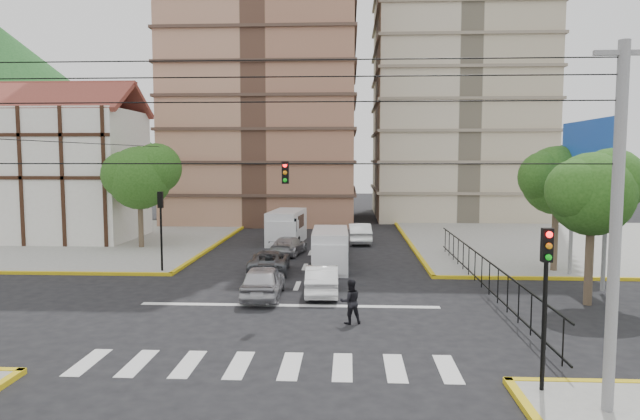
# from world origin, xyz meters

# --- Properties ---
(ground) EXTENTS (160.00, 160.00, 0.00)m
(ground) POSITION_xyz_m (0.00, 0.00, 0.00)
(ground) COLOR black
(ground) RESTS_ON ground
(sidewalk_nw) EXTENTS (26.00, 26.00, 0.15)m
(sidewalk_nw) POSITION_xyz_m (-20.00, 20.00, 0.07)
(sidewalk_nw) COLOR gray
(sidewalk_nw) RESTS_ON ground
(sidewalk_ne) EXTENTS (26.00, 26.00, 0.15)m
(sidewalk_ne) POSITION_xyz_m (20.00, 20.00, 0.07)
(sidewalk_ne) COLOR gray
(sidewalk_ne) RESTS_ON ground
(crosswalk_stripes) EXTENTS (12.00, 2.40, 0.01)m
(crosswalk_stripes) POSITION_xyz_m (0.00, -6.00, 0.01)
(crosswalk_stripes) COLOR silver
(crosswalk_stripes) RESTS_ON ground
(stop_line) EXTENTS (13.00, 0.40, 0.01)m
(stop_line) POSITION_xyz_m (0.00, 1.20, 0.01)
(stop_line) COLOR silver
(stop_line) RESTS_ON ground
(tudor_building) EXTENTS (10.80, 8.05, 12.23)m
(tudor_building) POSITION_xyz_m (-19.00, 20.00, 5.25)
(tudor_building) COLOR silver
(tudor_building) RESTS_ON ground
(distant_hill) EXTENTS (70.00, 70.00, 28.00)m
(distant_hill) POSITION_xyz_m (-55.00, 70.00, 14.00)
(distant_hill) COLOR #1A4F1D
(distant_hill) RESTS_ON ground
(park_fence) EXTENTS (0.10, 22.50, 1.66)m
(park_fence) POSITION_xyz_m (9.00, 4.50, 0.00)
(park_fence) COLOR black
(park_fence) RESTS_ON ground
(billboard) EXTENTS (0.36, 6.20, 8.10)m
(billboard) POSITION_xyz_m (14.45, 6.00, 6.00)
(billboard) COLOR slate
(billboard) RESTS_ON ground
(tree_park_a) EXTENTS (4.41, 3.60, 6.83)m
(tree_park_a) POSITION_xyz_m (13.08, 2.01, 5.01)
(tree_park_a) COLOR #473828
(tree_park_a) RESTS_ON ground
(tree_park_c) EXTENTS (4.65, 3.80, 7.25)m
(tree_park_c) POSITION_xyz_m (14.09, 9.01, 5.34)
(tree_park_c) COLOR #473828
(tree_park_c) RESTS_ON ground
(tree_tudor) EXTENTS (5.39, 4.40, 7.43)m
(tree_tudor) POSITION_xyz_m (-11.90, 16.01, 5.22)
(tree_tudor) COLOR #473828
(tree_tudor) RESTS_ON ground
(traffic_light_se) EXTENTS (0.28, 0.22, 4.40)m
(traffic_light_se) POSITION_xyz_m (7.80, -7.80, 3.11)
(traffic_light_se) COLOR black
(traffic_light_se) RESTS_ON ground
(traffic_light_nw) EXTENTS (0.28, 0.22, 4.40)m
(traffic_light_nw) POSITION_xyz_m (-7.80, 7.80, 3.11)
(traffic_light_nw) COLOR black
(traffic_light_nw) RESTS_ON ground
(traffic_light_hanging) EXTENTS (18.00, 9.12, 0.92)m
(traffic_light_hanging) POSITION_xyz_m (0.00, -2.04, 5.90)
(traffic_light_hanging) COLOR black
(traffic_light_hanging) RESTS_ON ground
(utility_pole_se) EXTENTS (1.40, 0.28, 9.00)m
(utility_pole_se) POSITION_xyz_m (9.00, -9.00, 4.77)
(utility_pole_se) COLOR slate
(utility_pole_se) RESTS_ON ground
(van_right_lane) EXTENTS (2.13, 5.09, 2.28)m
(van_right_lane) POSITION_xyz_m (1.51, 9.17, 1.11)
(van_right_lane) COLOR silver
(van_right_lane) RESTS_ON ground
(van_left_lane) EXTENTS (2.64, 5.63, 2.46)m
(van_left_lane) POSITION_xyz_m (-2.10, 19.12, 1.19)
(van_left_lane) COLOR silver
(van_left_lane) RESTS_ON ground
(car_silver_front_left) EXTENTS (1.90, 4.50, 1.52)m
(car_silver_front_left) POSITION_xyz_m (-1.35, 2.58, 0.76)
(car_silver_front_left) COLOR #B3B2B7
(car_silver_front_left) RESTS_ON ground
(car_white_front_right) EXTENTS (1.64, 4.31, 1.40)m
(car_white_front_right) POSITION_xyz_m (1.32, 3.32, 0.70)
(car_white_front_right) COLOR white
(car_white_front_right) RESTS_ON ground
(car_grey_mid_left) EXTENTS (2.38, 4.71, 1.28)m
(car_grey_mid_left) POSITION_xyz_m (-1.86, 8.26, 0.64)
(car_grey_mid_left) COLOR #5A5C62
(car_grey_mid_left) RESTS_ON ground
(car_silver_rear_left) EXTENTS (2.41, 4.47, 1.23)m
(car_silver_rear_left) POSITION_xyz_m (-1.40, 14.13, 0.62)
(car_silver_rear_left) COLOR #A7A7AB
(car_silver_rear_left) RESTS_ON ground
(car_darkgrey_mid_right) EXTENTS (2.09, 4.54, 1.51)m
(car_darkgrey_mid_right) POSITION_xyz_m (1.45, 14.63, 0.75)
(car_darkgrey_mid_right) COLOR #29282B
(car_darkgrey_mid_right) RESTS_ON ground
(car_white_rear_right) EXTENTS (1.83, 4.67, 1.52)m
(car_white_rear_right) POSITION_xyz_m (3.36, 19.65, 0.76)
(car_white_rear_right) COLOR white
(car_white_rear_right) RESTS_ON ground
(pedestrian_crosswalk) EXTENTS (0.99, 0.87, 1.73)m
(pedestrian_crosswalk) POSITION_xyz_m (2.65, -1.36, 0.87)
(pedestrian_crosswalk) COLOR black
(pedestrian_crosswalk) RESTS_ON ground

